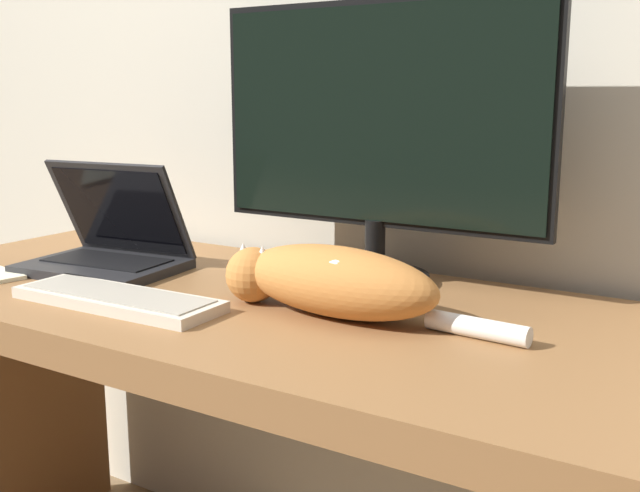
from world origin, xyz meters
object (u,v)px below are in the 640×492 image
monitor (377,134)px  cat (329,279)px  laptop (108,248)px  external_keyboard (117,299)px

monitor → cat: bearing=-82.0°
laptop → cat: size_ratio=0.61×
laptop → cat: laptop is taller
monitor → laptop: monitor is taller
monitor → laptop: (-0.53, -0.19, -0.24)m
laptop → external_keyboard: size_ratio=0.83×
cat → external_keyboard: bearing=-152.6°
monitor → cat: (0.03, -0.23, -0.23)m
laptop → cat: 0.57m
laptop → monitor: bearing=13.9°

